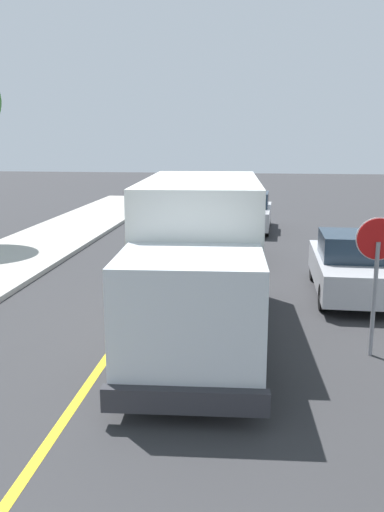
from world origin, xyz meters
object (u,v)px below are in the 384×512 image
Objects in this scene: box_truck at (200,252)px; stop_sign at (377,260)px; parked_car_mid at (250,212)px; parked_car_near at (222,237)px; parked_van_across at (351,266)px.

stop_sign is (3.37, -0.78, 0.09)m from box_truck.
box_truck is 1.63× the size of parked_car_mid.
parked_car_near is 6.08m from parked_car_mid.
parked_car_mid is (0.81, 6.03, 0.00)m from parked_car_near.
parked_car_near is (0.02, 7.02, -0.97)m from box_truck.
box_truck is 1.65× the size of parked_car_near.
box_truck is 13.10m from parked_car_mid.
parked_van_across is (2.78, -9.80, 0.00)m from parked_car_mid.
parked_van_across is at bearing -46.46° from parked_car_near.
box_truck is 7.08m from parked_car_near.
stop_sign reaches higher than parked_car_mid.
parked_van_across is 4.17m from stop_sign.
box_truck is at bearing 166.97° from stop_sign.
parked_car_near is at bearing -97.65° from parked_car_mid.
box_truck reaches higher than parked_car_near.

